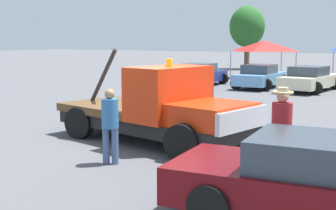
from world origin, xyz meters
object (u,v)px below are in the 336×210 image
object	(u,v)px
canopy_tent_red	(264,46)
tow_truck	(161,110)
person_near_truck	(282,126)
person_at_hood	(110,121)
parked_car_navy	(199,75)
parked_car_cream	(310,79)
traffic_cone	(199,118)
tree_center	(247,27)
parked_car_skyblue	(260,77)

from	to	relation	value
canopy_tent_red	tow_truck	bearing A→B (deg)	-78.25
person_near_truck	person_at_hood	size ratio (longest dim) A/B	1.09
parked_car_navy	parked_car_cream	size ratio (longest dim) A/B	0.98
traffic_cone	canopy_tent_red	bearing A→B (deg)	102.60
parked_car_navy	tree_center	xyz separation A→B (m)	(-3.15, 15.91, 3.18)
person_near_truck	parked_car_cream	bearing A→B (deg)	-12.78
parked_car_cream	traffic_cone	distance (m)	11.87
parked_car_navy	tree_center	size ratio (longest dim) A/B	0.82
traffic_cone	person_near_truck	bearing A→B (deg)	-47.91
parked_car_skyblue	traffic_cone	size ratio (longest dim) A/B	7.87
person_at_hood	tree_center	size ratio (longest dim) A/B	0.30
canopy_tent_red	traffic_cone	distance (m)	18.70
person_near_truck	parked_car_skyblue	size ratio (longest dim) A/B	0.43
parked_car_skyblue	parked_car_cream	distance (m)	2.81
parked_car_navy	canopy_tent_red	distance (m)	7.08
person_near_truck	canopy_tent_red	xyz separation A→B (m)	(-8.07, 22.59, 1.18)
tow_truck	canopy_tent_red	xyz separation A→B (m)	(-4.37, 21.02, 1.37)
tow_truck	tree_center	bearing A→B (deg)	118.60
tow_truck	canopy_tent_red	bearing A→B (deg)	113.46
tow_truck	parked_car_cream	world-z (taller)	tow_truck
canopy_tent_red	traffic_cone	size ratio (longest dim) A/B	6.52
person_near_truck	traffic_cone	size ratio (longest dim) A/B	3.37
parked_car_navy	tree_center	distance (m)	16.52
tow_truck	tree_center	size ratio (longest dim) A/B	1.06
parked_car_skyblue	parked_car_cream	world-z (taller)	same
person_near_truck	parked_car_cream	distance (m)	16.65
person_at_hood	parked_car_navy	distance (m)	17.72
parked_car_navy	traffic_cone	xyz separation A→B (m)	(5.71, -11.45, -0.40)
person_at_hood	traffic_cone	world-z (taller)	person_at_hood
tow_truck	person_near_truck	world-z (taller)	tow_truck
tow_truck	parked_car_cream	xyz separation A→B (m)	(0.31, 14.72, -0.26)
person_at_hood	traffic_cone	xyz separation A→B (m)	(-0.38, 5.18, -0.72)
tow_truck	person_at_hood	world-z (taller)	tow_truck
tow_truck	traffic_cone	world-z (taller)	tow_truck
person_at_hood	parked_car_cream	bearing A→B (deg)	157.14
person_at_hood	parked_car_cream	world-z (taller)	person_at_hood
parked_car_navy	traffic_cone	size ratio (longest dim) A/B	8.54
person_near_truck	traffic_cone	bearing A→B (deg)	17.55
canopy_tent_red	parked_car_cream	bearing A→B (deg)	-53.40
tree_center	parked_car_navy	bearing A→B (deg)	-78.80
tow_truck	parked_car_navy	distance (m)	15.55
parked_car_skyblue	traffic_cone	distance (m)	12.25
parked_car_cream	canopy_tent_red	world-z (taller)	canopy_tent_red
person_near_truck	traffic_cone	xyz separation A→B (m)	(-4.02, 4.45, -0.84)
tow_truck	person_at_hood	xyz separation A→B (m)	(0.06, -2.30, 0.07)
tow_truck	parked_car_navy	size ratio (longest dim) A/B	1.29
canopy_tent_red	tree_center	size ratio (longest dim) A/B	0.63
person_at_hood	person_near_truck	bearing A→B (deg)	79.39
parked_car_cream	canopy_tent_red	distance (m)	8.01
tow_truck	parked_car_navy	bearing A→B (deg)	124.53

